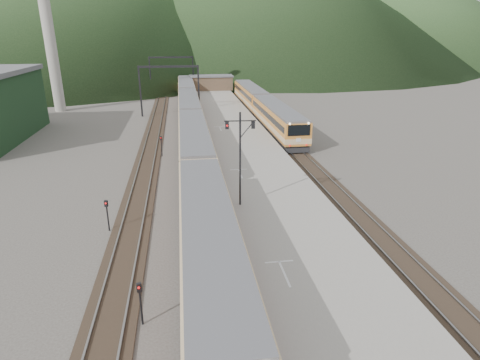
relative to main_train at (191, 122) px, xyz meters
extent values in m
cube|color=black|center=(0.00, 0.33, -2.05)|extent=(2.60, 200.00, 0.12)
cube|color=slate|center=(-0.72, 0.33, -1.95)|extent=(0.10, 200.00, 0.14)
cube|color=slate|center=(0.72, 0.33, -1.95)|extent=(0.10, 200.00, 0.14)
cube|color=black|center=(-5.00, 0.33, -2.05)|extent=(2.60, 200.00, 0.12)
cube|color=slate|center=(-5.72, 0.33, -1.95)|extent=(0.10, 200.00, 0.14)
cube|color=slate|center=(-4.28, 0.33, -1.95)|extent=(0.10, 200.00, 0.14)
cube|color=black|center=(11.50, 0.33, -2.05)|extent=(2.60, 200.00, 0.12)
cube|color=slate|center=(10.78, 0.33, -1.95)|extent=(0.10, 200.00, 0.14)
cube|color=slate|center=(12.22, 0.33, -1.95)|extent=(0.10, 200.00, 0.14)
cube|color=gray|center=(5.60, -1.67, -1.61)|extent=(8.00, 100.00, 1.00)
cube|color=black|center=(-7.50, 15.33, 1.89)|extent=(0.25, 0.25, 8.00)
cube|color=black|center=(1.80, 15.33, 1.89)|extent=(0.25, 0.25, 8.00)
cube|color=black|center=(-2.85, 15.33, 5.69)|extent=(9.30, 0.22, 0.35)
cube|color=black|center=(-7.50, 40.33, 1.89)|extent=(0.25, 0.25, 8.00)
cube|color=black|center=(1.80, 40.33, 1.89)|extent=(0.25, 0.25, 8.00)
cube|color=black|center=(-2.85, 40.33, 5.69)|extent=(9.30, 0.22, 0.35)
cylinder|color=#9E998E|center=(-22.00, 22.33, 12.89)|extent=(1.80, 1.80, 30.00)
cube|color=brown|center=(5.60, 38.33, 0.29)|extent=(9.00, 4.00, 2.80)
cube|color=slate|center=(5.60, 38.33, 1.84)|extent=(9.40, 4.40, 0.30)
cone|color=#23411E|center=(110.00, 170.33, 22.89)|extent=(160.00, 160.00, 50.00)
cube|color=tan|center=(0.00, -31.85, 0.00)|extent=(3.08, 20.73, 3.76)
cube|color=tan|center=(0.00, -10.62, 0.00)|extent=(3.08, 20.73, 3.76)
cube|color=tan|center=(0.00, 10.62, 0.00)|extent=(3.08, 20.73, 3.76)
cube|color=tan|center=(0.00, 31.85, 0.00)|extent=(3.08, 20.73, 3.76)
cube|color=orange|center=(11.50, 0.75, -0.01)|extent=(3.06, 20.57, 3.73)
cube|color=orange|center=(11.50, 21.82, -0.01)|extent=(3.06, 20.57, 3.73)
cylinder|color=black|center=(2.80, -24.39, 2.31)|extent=(0.14, 0.14, 6.84)
cube|color=black|center=(2.80, -24.39, 5.13)|extent=(2.20, 0.22, 0.07)
cube|color=black|center=(1.90, -24.33, 4.83)|extent=(0.26, 0.20, 0.50)
cube|color=black|center=(3.70, -24.45, 4.83)|extent=(0.26, 0.20, 0.50)
cylinder|color=black|center=(-3.45, -35.32, -1.11)|extent=(0.10, 0.10, 2.00)
cube|color=black|center=(-3.45, -35.32, -0.06)|extent=(0.26, 0.22, 0.45)
cylinder|color=black|center=(-3.52, -7.76, -1.11)|extent=(0.10, 0.10, 2.00)
cube|color=black|center=(-3.52, -7.76, -0.06)|extent=(0.24, 0.19, 0.45)
cylinder|color=black|center=(-6.51, -25.28, -1.11)|extent=(0.10, 0.10, 2.00)
cube|color=black|center=(-6.51, -25.28, -0.06)|extent=(0.26, 0.21, 0.45)
camera|label=1|loc=(-1.12, -51.19, 10.85)|focal=30.00mm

